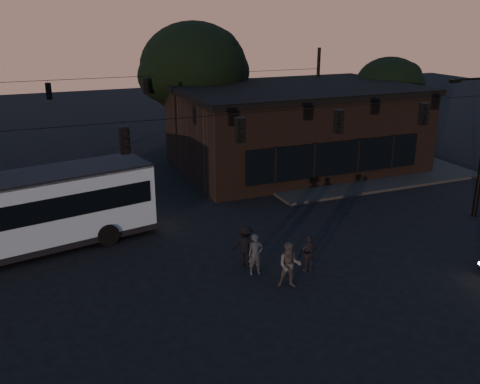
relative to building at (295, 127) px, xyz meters
name	(u,v)px	position (x,y,z in m)	size (l,w,h in m)	color
ground	(283,304)	(-9.00, -15.97, -2.71)	(120.00, 120.00, 0.00)	black
sidewalk_far_right	(348,168)	(3.00, -1.97, -2.63)	(14.00, 10.00, 0.15)	black
building	(295,127)	(0.00, 0.00, 0.00)	(15.40, 10.41, 5.40)	black
tree_behind	(194,68)	(-5.00, 6.03, 3.48)	(7.60, 7.60, 9.43)	black
tree_right	(389,87)	(9.00, 2.03, 1.93)	(5.20, 5.20, 6.86)	black
signal_rig_near	(240,157)	(-9.00, -11.97, 1.74)	(26.24, 0.30, 7.50)	black
signal_rig_far	(146,104)	(-9.00, 4.03, 1.50)	(26.24, 0.30, 7.50)	black
bus	(12,213)	(-17.66, -7.76, -0.80)	(12.38, 5.19, 3.40)	#8BA5B1
pedestrian_a	(256,254)	(-8.94, -13.42, -1.87)	(0.61, 0.40, 1.68)	#21252A
pedestrian_b	(290,265)	(-8.21, -14.90, -1.80)	(0.88, 0.69, 1.81)	#383733
pedestrian_c	(309,254)	(-6.90, -14.05, -1.94)	(0.90, 0.37, 1.54)	black
pedestrian_d	(246,245)	(-8.98, -12.52, -1.84)	(1.12, 0.65, 1.74)	black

